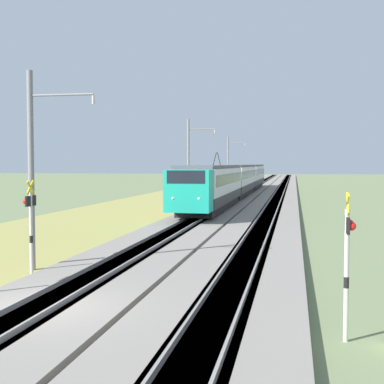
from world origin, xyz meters
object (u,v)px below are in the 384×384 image
(passenger_train, at_px, (237,178))
(catenary_mast_near, at_px, (33,169))
(crossing_signal_aux, at_px, (31,219))
(catenary_mast_far, at_px, (228,163))
(crossing_signal_far, at_px, (347,251))
(catenary_mast_mid, at_px, (189,162))

(passenger_train, bearing_deg, catenary_mast_near, -3.78)
(crossing_signal_aux, xyz_separation_m, catenary_mast_far, (59.04, 0.33, 1.99))
(crossing_signal_aux, bearing_deg, catenary_mast_far, -89.68)
(catenary_mast_near, bearing_deg, crossing_signal_far, -118.36)
(crossing_signal_far, height_order, catenary_mast_mid, catenary_mast_mid)
(passenger_train, height_order, catenary_mast_mid, catenary_mast_mid)
(crossing_signal_far, xyz_separation_m, crossing_signal_aux, (4.79, 10.13, 0.05))
(catenary_mast_far, bearing_deg, catenary_mast_mid, 180.00)
(crossing_signal_far, relative_size, catenary_mast_mid, 0.42)
(catenary_mast_mid, bearing_deg, crossing_signal_aux, -179.36)
(crossing_signal_far, relative_size, catenary_mast_near, 0.46)
(catenary_mast_mid, bearing_deg, passenger_train, -11.47)
(crossing_signal_aux, distance_m, catenary_mast_near, 1.94)
(crossing_signal_far, bearing_deg, passenger_train, 98.85)
(crossing_signal_far, distance_m, catenary_mast_near, 12.01)
(passenger_train, relative_size, catenary_mast_far, 7.45)
(crossing_signal_far, bearing_deg, catenary_mast_mid, 106.76)
(crossing_signal_aux, relative_size, catenary_mast_mid, 0.43)
(crossing_signal_aux, height_order, catenary_mast_far, catenary_mast_far)
(catenary_mast_mid, bearing_deg, crossing_signal_far, -163.24)
(crossing_signal_far, xyz_separation_m, catenary_mast_near, (5.64, 10.45, 1.76))
(catenary_mast_mid, distance_m, catenary_mast_far, 29.09)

